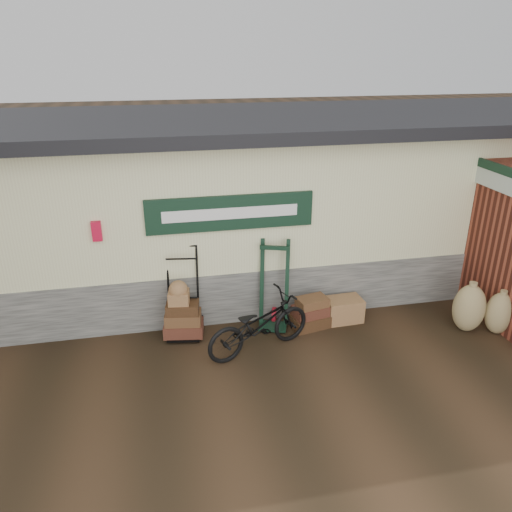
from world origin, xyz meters
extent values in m
plane|color=black|center=(0.00, 0.00, 0.00)|extent=(80.00, 80.00, 0.00)
cube|color=#4C4C47|center=(0.00, 2.75, 0.45)|extent=(14.00, 3.54, 0.90)
cube|color=beige|center=(0.00, 2.75, 1.95)|extent=(14.00, 3.50, 2.10)
cube|color=black|center=(0.00, 2.60, 3.10)|extent=(14.40, 4.10, 0.20)
cube|color=black|center=(-0.30, 0.97, 1.95)|extent=(2.60, 0.06, 0.55)
cube|color=white|center=(-0.30, 0.94, 1.95)|extent=(2.10, 0.01, 0.18)
cube|color=red|center=(-2.30, 0.97, 1.80)|extent=(0.14, 0.10, 0.30)
cube|color=maroon|center=(4.70, 1.20, 1.30)|extent=(1.60, 4.50, 2.60)
cube|color=#194C2D|center=(3.88, 0.20, 2.35)|extent=(0.04, 2.40, 0.28)
cube|color=black|center=(3.88, 0.20, 2.55)|extent=(0.05, 2.50, 0.14)
cube|color=brown|center=(1.55, 0.69, 0.20)|extent=(0.63, 0.43, 0.40)
imported|color=black|center=(-0.04, 0.08, 0.51)|extent=(1.17, 1.84, 1.01)
ellipsoid|color=olive|center=(3.41, -0.03, 0.41)|extent=(0.64, 0.60, 0.82)
ellipsoid|color=olive|center=(3.85, -0.21, 0.36)|extent=(0.56, 0.52, 0.72)
camera|label=1|loc=(-1.41, -6.28, 4.31)|focal=35.00mm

